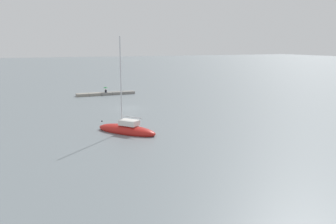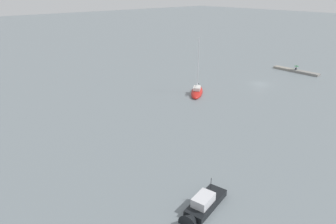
{
  "view_description": "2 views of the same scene",
  "coord_description": "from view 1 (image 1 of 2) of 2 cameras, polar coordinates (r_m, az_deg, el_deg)",
  "views": [
    {
      "loc": [
        17.47,
        59.57,
        11.27
      ],
      "look_at": [
        0.92,
        20.24,
        2.97
      ],
      "focal_mm": 37.72,
      "sensor_mm": 36.0,
      "label": 1
    },
    {
      "loc": [
        -38.45,
        64.41,
        21.87
      ],
      "look_at": [
        -0.95,
        31.2,
        1.33
      ],
      "focal_mm": 32.45,
      "sensor_mm": 36.0,
      "label": 2
    }
  ],
  "objects": [
    {
      "name": "umbrella_open_green",
      "position": [
        79.78,
        -10.06,
        3.94
      ],
      "size": [
        1.15,
        1.15,
        1.26
      ],
      "color": "black",
      "rests_on": "seawall_pier"
    },
    {
      "name": "ground_plane",
      "position": [
        63.09,
        -6.38,
        0.64
      ],
      "size": [
        500.0,
        500.0,
        0.0
      ],
      "primitive_type": "plane",
      "color": "slate"
    },
    {
      "name": "seawall_pier",
      "position": [
        79.94,
        -10.0,
        2.95
      ],
      "size": [
        12.97,
        1.88,
        0.59
      ],
      "color": "gray",
      "rests_on": "ground_plane"
    },
    {
      "name": "person_seated_dark_left",
      "position": [
        79.72,
        -10.01,
        3.32
      ],
      "size": [
        0.4,
        0.6,
        0.73
      ],
      "rotation": [
        0.0,
        0.0,
        -0.01
      ],
      "color": "#1E2333",
      "rests_on": "seawall_pier"
    },
    {
      "name": "sailboat_red_mid",
      "position": [
        45.56,
        -6.71,
        -2.84
      ],
      "size": [
        7.28,
        8.32,
        12.61
      ],
      "rotation": [
        0.0,
        0.0,
        3.81
      ],
      "color": "red",
      "rests_on": "ground_plane"
    }
  ]
}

